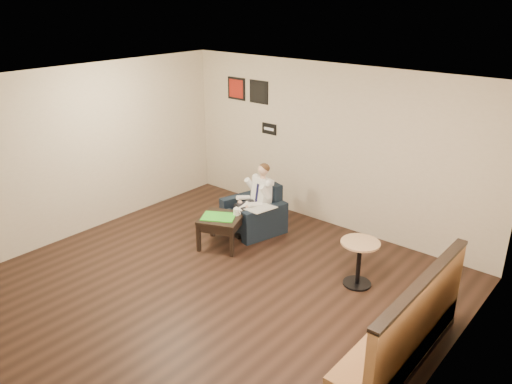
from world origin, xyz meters
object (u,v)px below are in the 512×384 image
Objects in this scene: coffee_mug at (236,212)px; cafe_table at (359,263)px; smartphone at (228,213)px; seated_man at (248,202)px; green_folder at (219,217)px; side_table at (222,231)px; armchair at (253,208)px; banquette at (400,319)px.

cafe_table reaches higher than coffee_mug.
cafe_table is at bearing -7.39° from smartphone.
green_folder is at bearing -76.74° from seated_man.
cafe_table reaches higher than green_folder.
cafe_table is at bearing 9.65° from side_table.
coffee_mug is 0.68× the size of smartphone.
armchair reaches higher than green_folder.
green_folder is 3.21× the size of smartphone.
banquette is at bearing -7.60° from seated_man.
green_folder is at bearing -103.96° from smartphone.
banquette is at bearing -11.84° from green_folder.
smartphone is at bearing -76.77° from seated_man.
smartphone is 0.07× the size of banquette.
coffee_mug is at bearing 163.62° from banquette.
side_table is at bearing -74.83° from seated_man.
side_table is (-0.03, -0.77, -0.15)m from armchair.
green_folder reaches higher than smartphone.
side_table is 0.27m from green_folder.
banquette reaches higher than side_table.
armchair is 5.30× the size of smartphone.
seated_man is 1.79× the size of side_table.
coffee_mug is 0.16× the size of cafe_table.
side_table is (0.00, -0.66, -0.31)m from seated_man.
green_folder is (-0.05, -0.80, 0.11)m from armchair.
cafe_table is (-1.11, 1.13, -0.23)m from banquette.
side_table is at bearing 55.95° from green_folder.
side_table is at bearing -76.93° from armchair.
seated_man is at bearing -90.00° from armchair.
armchair is 0.38× the size of banquette.
cafe_table is at bearing 5.40° from armchair.
smartphone is (-0.16, -0.01, -0.05)m from coffee_mug.
armchair is 1.65× the size of green_folder.
smartphone is at bearing -175.14° from cafe_table.
armchair is 0.59m from smartphone.
coffee_mug is at bearing -57.91° from seated_man.
cafe_table is (2.27, 0.39, 0.08)m from side_table.
cafe_table is at bearing 134.45° from banquette.
green_folder is 0.23m from smartphone.
coffee_mug is (0.11, -0.56, 0.16)m from armchair.
armchair is 0.81m from green_folder.
seated_man is (-0.03, -0.10, 0.15)m from armchair.
armchair is at bearing 88.03° from side_table.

